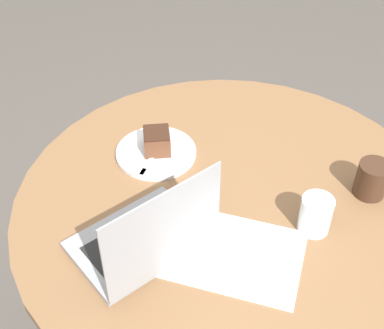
# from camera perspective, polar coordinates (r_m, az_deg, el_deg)

# --- Properties ---
(dining_table) EXTENTS (1.14, 1.14, 0.74)m
(dining_table) POSITION_cam_1_polar(r_m,az_deg,el_deg) (1.52, 3.91, -7.74)
(dining_table) COLOR brown
(dining_table) RESTS_ON ground_plane
(paper_document) EXTENTS (0.43, 0.37, 0.00)m
(paper_document) POSITION_cam_1_polar(r_m,az_deg,el_deg) (1.29, 3.48, -9.26)
(paper_document) COLOR white
(paper_document) RESTS_ON dining_table
(plate) EXTENTS (0.23, 0.23, 0.01)m
(plate) POSITION_cam_1_polar(r_m,az_deg,el_deg) (1.53, -3.85, 1.28)
(plate) COLOR silver
(plate) RESTS_ON dining_table
(cake_slice) EXTENTS (0.11, 0.11, 0.06)m
(cake_slice) POSITION_cam_1_polar(r_m,az_deg,el_deg) (1.51, -3.76, 2.52)
(cake_slice) COLOR brown
(cake_slice) RESTS_ON plate
(fork) EXTENTS (0.09, 0.16, 0.00)m
(fork) POSITION_cam_1_polar(r_m,az_deg,el_deg) (1.50, -4.44, 0.48)
(fork) COLOR silver
(fork) RESTS_ON plate
(coffee_glass) EXTENTS (0.08, 0.08, 0.10)m
(coffee_glass) POSITION_cam_1_polar(r_m,az_deg,el_deg) (1.46, 18.64, -1.49)
(coffee_glass) COLOR #3D2619
(coffee_glass) RESTS_ON dining_table
(water_glass) EXTENTS (0.08, 0.08, 0.10)m
(water_glass) POSITION_cam_1_polar(r_m,az_deg,el_deg) (1.33, 13.04, -5.22)
(water_glass) COLOR silver
(water_glass) RESTS_ON dining_table
(laptop) EXTENTS (0.25, 0.33, 0.26)m
(laptop) POSITION_cam_1_polar(r_m,az_deg,el_deg) (1.25, -4.96, -7.87)
(laptop) COLOR gray
(laptop) RESTS_ON dining_table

